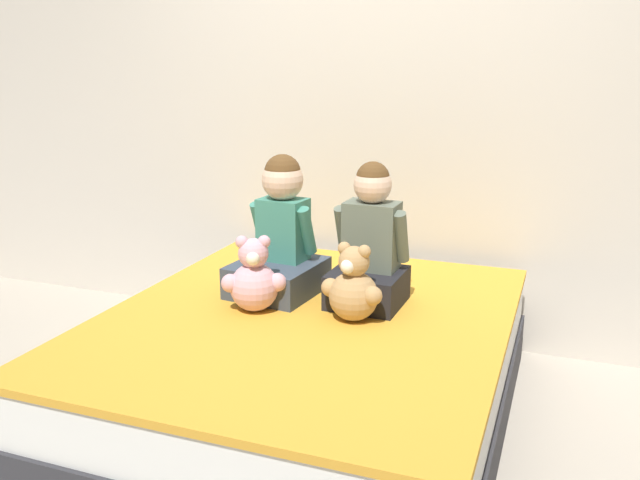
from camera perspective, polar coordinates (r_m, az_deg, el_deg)
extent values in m
plane|color=#B2A899|center=(3.03, -1.10, -14.89)|extent=(14.00, 14.00, 0.00)
cube|color=beige|center=(3.67, 5.21, 10.89)|extent=(8.00, 0.06, 2.50)
cube|color=#2D2D33|center=(2.97, -1.11, -12.87)|extent=(1.64, 1.92, 0.24)
cube|color=white|center=(2.87, -1.14, -8.84)|extent=(1.60, 1.88, 0.21)
cube|color=gold|center=(2.83, -1.15, -6.58)|extent=(1.62, 1.90, 0.03)
cube|color=#384251|center=(3.06, -3.60, -3.16)|extent=(0.39, 0.43, 0.14)
cube|color=#3D8470|center=(3.05, -3.11, 0.91)|extent=(0.22, 0.17, 0.28)
sphere|color=beige|center=(3.00, -3.17, 5.08)|extent=(0.19, 0.19, 0.19)
sphere|color=brown|center=(3.00, -3.18, 5.69)|extent=(0.16, 0.16, 0.16)
cylinder|color=#3D8470|center=(3.11, -5.03, 1.28)|extent=(0.07, 0.13, 0.23)
cylinder|color=#3D8470|center=(2.99, -1.12, 0.78)|extent=(0.07, 0.13, 0.23)
cube|color=black|center=(2.92, 4.00, -4.02)|extent=(0.31, 0.32, 0.15)
cube|color=#5B6656|center=(2.90, 4.37, 0.37)|extent=(0.23, 0.15, 0.29)
sphere|color=beige|center=(2.85, 4.46, 4.65)|extent=(0.16, 0.16, 0.16)
sphere|color=brown|center=(2.85, 4.47, 5.20)|extent=(0.14, 0.14, 0.14)
cylinder|color=#5B6656|center=(2.94, 1.96, 0.75)|extent=(0.06, 0.13, 0.24)
cylinder|color=#5B6656|center=(2.86, 6.85, 0.25)|extent=(0.06, 0.13, 0.24)
sphere|color=#DBA3B2|center=(2.85, -5.56, -3.96)|extent=(0.20, 0.20, 0.20)
sphere|color=#DBA3B2|center=(2.80, -5.64, -1.12)|extent=(0.13, 0.13, 0.13)
sphere|color=white|center=(2.75, -5.67, -1.56)|extent=(0.06, 0.06, 0.06)
sphere|color=#DBA3B2|center=(2.79, -6.60, -0.16)|extent=(0.05, 0.05, 0.05)
sphere|color=#DBA3B2|center=(2.79, -4.73, -0.14)|extent=(0.05, 0.05, 0.05)
sphere|color=#DBA3B2|center=(2.83, -7.56, -3.62)|extent=(0.08, 0.08, 0.08)
sphere|color=#DBA3B2|center=(2.82, -3.61, -3.58)|extent=(0.08, 0.08, 0.08)
sphere|color=tan|center=(2.74, 2.84, -4.73)|extent=(0.20, 0.20, 0.20)
sphere|color=tan|center=(2.69, 2.88, -1.83)|extent=(0.13, 0.13, 0.13)
sphere|color=white|center=(2.65, 2.33, -2.25)|extent=(0.06, 0.06, 0.06)
sphere|color=tan|center=(2.70, 2.06, -0.69)|extent=(0.05, 0.05, 0.05)
sphere|color=tan|center=(2.66, 3.75, -0.96)|extent=(0.05, 0.05, 0.05)
sphere|color=tan|center=(2.76, 0.89, -4.01)|extent=(0.08, 0.08, 0.08)
sphere|color=tan|center=(2.67, 4.46, -4.70)|extent=(0.08, 0.08, 0.08)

